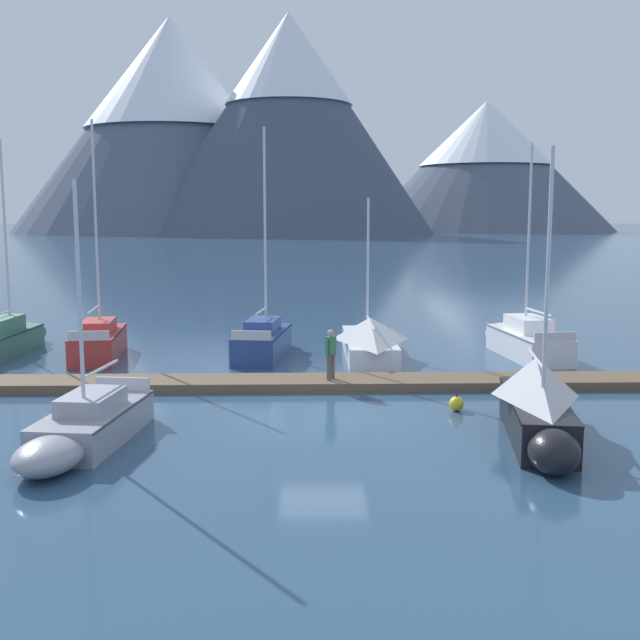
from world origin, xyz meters
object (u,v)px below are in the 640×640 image
sailboat_outer_slip (537,403)px  sailboat_end_of_dock (523,339)px  mooring_buoy_channel_marker (457,404)px  sailboat_second_berth (100,340)px  sailboat_nearest_berth (6,338)px  person_on_dock (331,351)px  sailboat_mid_dock_port (84,427)px  sailboat_mid_dock_starboard (265,339)px  sailboat_far_berth (369,337)px

sailboat_outer_slip → sailboat_end_of_dock: 12.24m
mooring_buoy_channel_marker → sailboat_second_berth: bearing=145.5°
sailboat_second_berth → sailboat_outer_slip: bearing=-39.4°
sailboat_second_berth → mooring_buoy_channel_marker: bearing=-34.5°
sailboat_second_berth → sailboat_outer_slip: 18.64m
sailboat_nearest_berth → mooring_buoy_channel_marker: bearing=-29.8°
sailboat_nearest_berth → person_on_dock: size_ratio=5.21×
sailboat_mid_dock_port → person_on_dock: bearing=45.6°
sailboat_mid_dock_starboard → person_on_dock: (2.55, -6.00, 0.59)m
sailboat_mid_dock_starboard → person_on_dock: sailboat_mid_dock_starboard is taller
sailboat_far_berth → sailboat_outer_slip: 12.18m
sailboat_nearest_berth → sailboat_mid_dock_port: 14.98m
sailboat_end_of_dock → mooring_buoy_channel_marker: 9.97m
sailboat_outer_slip → sailboat_second_berth: bearing=140.6°
sailboat_mid_dock_port → sailboat_outer_slip: 11.54m
sailboat_second_berth → sailboat_mid_dock_port: bearing=-76.9°
sailboat_nearest_berth → person_on_dock: bearing=-26.7°
sailboat_mid_dock_port → person_on_dock: size_ratio=3.93×
sailboat_nearest_berth → person_on_dock: (13.38, -6.73, 0.63)m
sailboat_mid_dock_starboard → mooring_buoy_channel_marker: size_ratio=17.90×
sailboat_outer_slip → sailboat_far_berth: bearing=106.5°
sailboat_nearest_berth → sailboat_outer_slip: bearing=-34.4°
sailboat_nearest_berth → sailboat_outer_slip: size_ratio=1.19×
sailboat_outer_slip → person_on_dock: size_ratio=4.39×
sailboat_outer_slip → sailboat_mid_dock_starboard: bearing=122.8°
sailboat_second_berth → sailboat_far_berth: (10.94, -0.16, 0.11)m
mooring_buoy_channel_marker → sailboat_far_berth: bearing=102.6°
sailboat_mid_dock_port → mooring_buoy_channel_marker: (10.01, 3.48, -0.31)m
sailboat_mid_dock_port → sailboat_second_berth: bearing=103.1°
sailboat_end_of_dock → sailboat_far_berth: bearing=-178.1°
sailboat_outer_slip → sailboat_end_of_dock: sailboat_end_of_dock is taller
sailboat_far_berth → person_on_dock: bearing=-106.7°
sailboat_end_of_dock → person_on_dock: (-8.09, -5.90, 0.59)m
mooring_buoy_channel_marker → sailboat_end_of_dock: bearing=63.6°
sailboat_nearest_berth → sailboat_mid_dock_port: bearing=-62.0°
sailboat_outer_slip → mooring_buoy_channel_marker: 3.42m
person_on_dock → sailboat_outer_slip: bearing=-49.2°
sailboat_mid_dock_port → mooring_buoy_channel_marker: size_ratio=12.89×
sailboat_mid_dock_starboard → mooring_buoy_channel_marker: (6.20, -9.02, -0.45)m
sailboat_end_of_dock → sailboat_mid_dock_port: bearing=-139.4°
sailboat_nearest_berth → sailboat_far_berth: size_ratio=1.17×
sailboat_second_berth → sailboat_outer_slip: (14.40, -11.84, 0.31)m
sailboat_nearest_berth → sailboat_far_berth: 15.13m
sailboat_end_of_dock → sailboat_outer_slip: bearing=-103.8°
sailboat_second_berth → sailboat_end_of_dock: bearing=0.2°
sailboat_far_berth → sailboat_nearest_berth: bearing=176.0°
sailboat_nearest_berth → sailboat_second_berth: bearing=-12.0°
sailboat_far_berth → person_on_dock: sailboat_far_berth is taller
sailboat_far_berth → mooring_buoy_channel_marker: size_ratio=14.52×
sailboat_nearest_berth → sailboat_mid_dock_port: size_ratio=1.32×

